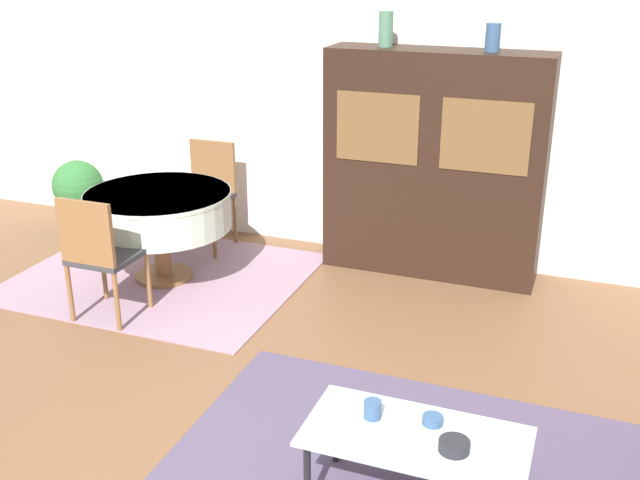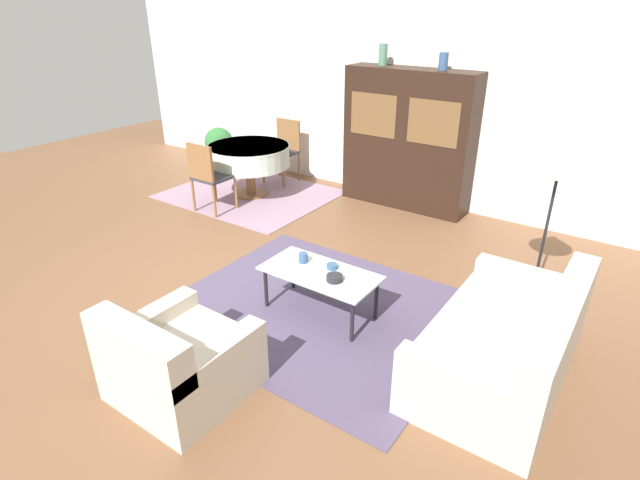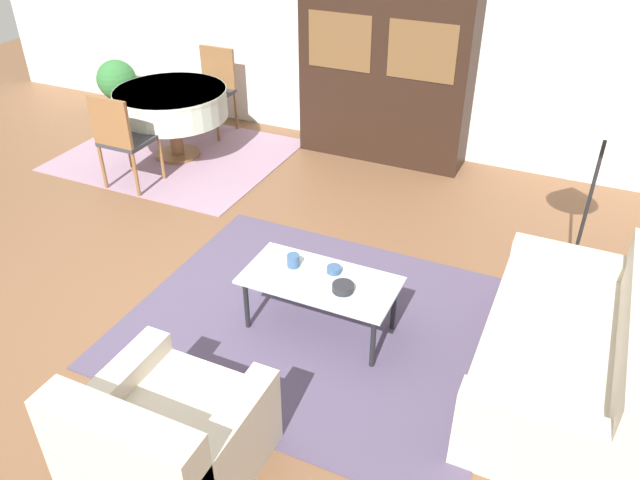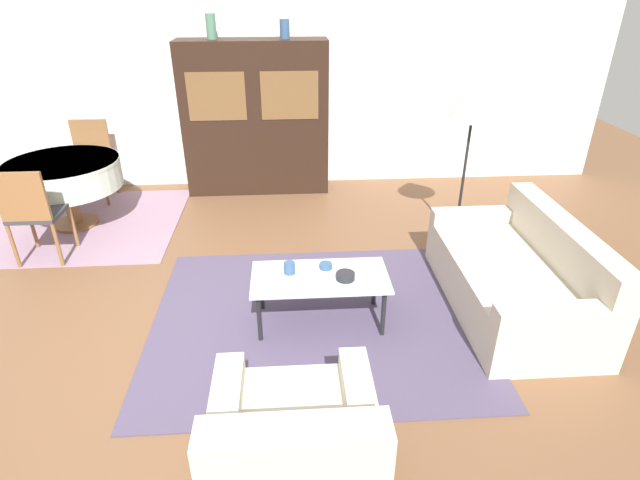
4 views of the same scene
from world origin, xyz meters
name	(u,v)px [view 4 (image 4 of 4)]	position (x,y,z in m)	size (l,w,h in m)	color
ground_plane	(179,363)	(0.00, 0.00, 0.00)	(14.00, 14.00, 0.00)	brown
wall_back	(218,80)	(0.00, 3.63, 1.35)	(10.00, 0.06, 2.70)	silver
area_rug	(315,319)	(1.01, 0.46, 0.01)	(2.62, 2.20, 0.01)	#4C425B
dining_rug	(74,224)	(-1.60, 2.40, 0.01)	(2.32, 1.90, 0.01)	gray
couch	(517,278)	(2.70, 0.54, 0.28)	(0.94, 1.73, 0.77)	beige
armchair	(294,447)	(0.82, -1.02, 0.28)	(0.88, 0.86, 0.75)	beige
coffee_table	(320,281)	(1.05, 0.43, 0.39)	(1.06, 0.53, 0.42)	black
display_cabinet	(256,119)	(0.45, 3.36, 0.93)	(1.77, 0.45, 1.85)	black
dining_table	(64,175)	(-1.57, 2.39, 0.60)	(1.18, 1.18, 0.74)	brown
dining_chair_near	(32,210)	(-1.57, 1.59, 0.55)	(0.44, 0.44, 0.95)	brown
dining_chair_far	(91,155)	(-1.57, 3.20, 0.55)	(0.44, 0.44, 0.95)	brown
floor_lamp	(473,107)	(2.60, 1.81, 1.39)	(0.48, 0.48, 1.60)	black
cup	(289,268)	(0.82, 0.49, 0.48)	(0.09, 0.09, 0.09)	#33517A
bowl	(345,276)	(1.24, 0.38, 0.46)	(0.15, 0.15, 0.05)	#232328
bowl_small	(326,266)	(1.11, 0.55, 0.45)	(0.10, 0.10, 0.04)	#33517A
vase_tall	(211,26)	(0.01, 3.36, 1.99)	(0.11, 0.11, 0.27)	#4C7A60
vase_short	(285,29)	(0.84, 3.36, 1.95)	(0.11, 0.11, 0.21)	#33517A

